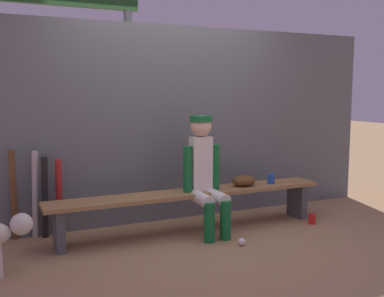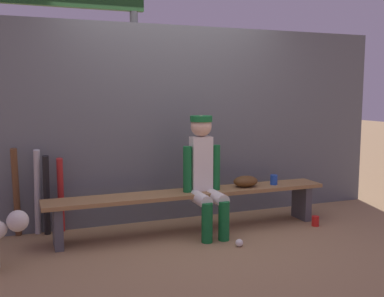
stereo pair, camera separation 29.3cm
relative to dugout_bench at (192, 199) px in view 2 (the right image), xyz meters
name	(u,v)px [view 2 (the right image)]	position (x,y,z in m)	size (l,w,h in m)	color
ground_plane	(192,231)	(0.00, 0.00, -0.35)	(30.00, 30.00, 0.00)	#9E7A51
chainlink_fence	(175,124)	(0.00, 0.54, 0.75)	(5.29, 0.03, 2.20)	#595E63
dugout_bench	(192,199)	(0.00, 0.00, 0.00)	(3.02, 0.36, 0.43)	olive
player_seated	(205,171)	(0.10, -0.10, 0.31)	(0.41, 0.55, 1.22)	silver
baseball_glove	(246,181)	(0.63, 0.00, 0.14)	(0.28, 0.20, 0.12)	#593819
bat_aluminum_red	(61,196)	(-1.29, 0.42, 0.05)	(0.06, 0.06, 0.81)	#B22323
bat_aluminum_black	(47,196)	(-1.43, 0.38, 0.07)	(0.06, 0.06, 0.84)	black
bat_aluminum_silver	(37,193)	(-1.52, 0.43, 0.10)	(0.06, 0.06, 0.90)	#B7B7BC
bat_wood_dark	(16,193)	(-1.72, 0.43, 0.11)	(0.06, 0.06, 0.93)	brown
baseball	(239,243)	(0.25, -0.60, -0.31)	(0.07, 0.07, 0.07)	white
cup_on_ground	(315,221)	(1.34, -0.31, -0.29)	(0.08, 0.08, 0.11)	red
cup_on_bench	(274,180)	(0.97, -0.02, 0.14)	(0.08, 0.08, 0.11)	#1E47AD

